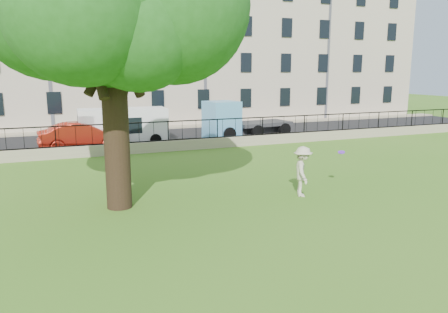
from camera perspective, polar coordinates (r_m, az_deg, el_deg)
name	(u,v)px	position (r m, az deg, el deg)	size (l,w,h in m)	color
ground	(264,214)	(14.28, 5.23, -7.44)	(120.00, 120.00, 0.00)	#3E761C
retaining_wall	(169,146)	(25.17, -7.25, 1.39)	(50.00, 0.40, 0.60)	gray
iron_railing	(168,131)	(25.04, -7.30, 3.31)	(50.00, 0.05, 1.13)	black
street	(151,139)	(29.73, -9.55, 2.25)	(60.00, 9.00, 0.01)	black
sidewalk	(136,129)	(34.77, -11.41, 3.56)	(60.00, 1.40, 0.12)	gray
building_row	(121,42)	(40.14, -13.34, 14.29)	(56.40, 10.40, 13.80)	#BEB097
man	(303,172)	(16.17, 10.22, -1.94)	(1.20, 0.69, 1.85)	beige
frisbee	(341,152)	(17.39, 15.08, 0.55)	(0.27, 0.27, 0.03)	#6A24CD
red_sedan	(82,136)	(26.74, -18.08, 2.56)	(1.68, 4.80, 1.58)	#B22415
white_van	(123,126)	(27.89, -13.03, 3.84)	(5.32, 2.07, 2.23)	white
blue_truck	(247,119)	(30.40, 3.01, 4.97)	(6.02, 2.13, 2.52)	#63B2E9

